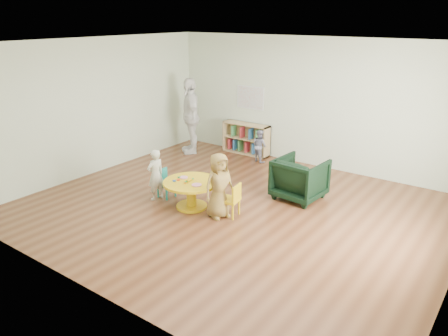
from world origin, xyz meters
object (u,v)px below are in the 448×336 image
object	(u,v)px
armchair	(300,179)
child_right	(219,186)
kid_chair_left	(165,182)
activity_table	(191,189)
kid_chair_right	(232,199)
bookshelf	(246,139)
adult_caretaker	(190,116)
toddler	(260,146)
child_left	(156,175)

from	to	relation	value
armchair	child_right	distance (m)	1.67
kid_chair_left	child_right	world-z (taller)	child_right
activity_table	kid_chair_right	world-z (taller)	kid_chair_right
armchair	bookshelf	bearing A→B (deg)	-32.71
child_right	adult_caretaker	world-z (taller)	adult_caretaker
kid_chair_right	toddler	world-z (taller)	toddler
child_right	activity_table	bearing A→B (deg)	111.54
child_right	armchair	bearing A→B (deg)	-4.13
child_left	toddler	size ratio (longest dim) A/B	1.26
activity_table	bookshelf	world-z (taller)	bookshelf
kid_chair_right	activity_table	bearing A→B (deg)	90.31
child_right	toddler	xyz separation A→B (m)	(-0.98, 2.88, -0.18)
kid_chair_left	toddler	xyz separation A→B (m)	(0.35, 2.78, 0.09)
kid_chair_right	bookshelf	size ratio (longest dim) A/B	0.48
toddler	adult_caretaker	world-z (taller)	adult_caretaker
bookshelf	armchair	distance (m)	2.91
toddler	adult_caretaker	bearing A→B (deg)	30.08
bookshelf	adult_caretaker	xyz separation A→B (m)	(-1.14, -0.73, 0.55)
activity_table	kid_chair_right	size ratio (longest dim) A/B	1.71
kid_chair_left	toddler	bearing A→B (deg)	175.65
child_left	kid_chair_right	bearing A→B (deg)	107.75
activity_table	child_left	distance (m)	0.77
bookshelf	armchair	size ratio (longest dim) A/B	1.41
adult_caretaker	kid_chair_left	bearing A→B (deg)	-19.78
bookshelf	armchair	xyz separation A→B (m)	(2.32, -1.76, 0.02)
toddler	adult_caretaker	distance (m)	1.86
armchair	child_left	size ratio (longest dim) A/B	0.89
activity_table	adult_caretaker	world-z (taller)	adult_caretaker
bookshelf	toddler	xyz separation A→B (m)	(0.60, -0.36, 0.01)
child_right	kid_chair_right	bearing A→B (deg)	-27.76
armchair	toddler	xyz separation A→B (m)	(-1.72, 1.39, -0.01)
child_right	adult_caretaker	size ratio (longest dim) A/B	0.61
bookshelf	child_left	bearing A→B (deg)	-86.42
child_left	toddler	xyz separation A→B (m)	(0.39, 2.97, -0.10)
kid_chair_left	toddler	world-z (taller)	toddler
bookshelf	adult_caretaker	bearing A→B (deg)	-147.47
activity_table	kid_chair_right	distance (m)	0.79
kid_chair_left	child_left	bearing A→B (deg)	-9.34
adult_caretaker	activity_table	bearing A→B (deg)	-9.65
kid_chair_left	toddler	size ratio (longest dim) A/B	0.70
kid_chair_left	adult_caretaker	size ratio (longest dim) A/B	0.29
bookshelf	kid_chair_right	bearing A→B (deg)	-60.78
activity_table	child_left	world-z (taller)	child_left
activity_table	toddler	distance (m)	2.89
activity_table	toddler	world-z (taller)	toddler
armchair	child_right	size ratio (longest dim) A/B	0.76
child_left	toddler	distance (m)	3.00
kid_chair_left	bookshelf	size ratio (longest dim) A/B	0.44
armchair	child_left	distance (m)	2.63
bookshelf	child_left	distance (m)	3.34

